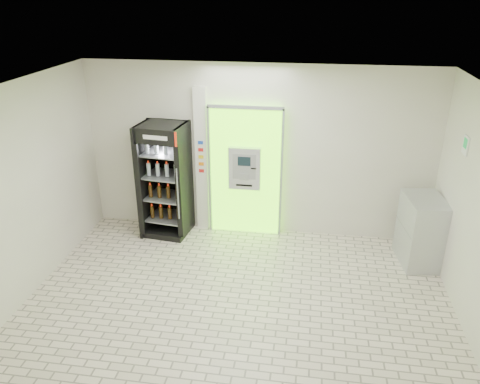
# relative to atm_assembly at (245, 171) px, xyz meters

# --- Properties ---
(ground) EXTENTS (6.00, 6.00, 0.00)m
(ground) POSITION_rel_atm_assembly_xyz_m (0.20, -2.41, -1.17)
(ground) COLOR beige
(ground) RESTS_ON ground
(room_shell) EXTENTS (6.00, 6.00, 6.00)m
(room_shell) POSITION_rel_atm_assembly_xyz_m (0.20, -2.41, 0.67)
(room_shell) COLOR silver
(room_shell) RESTS_ON ground
(atm_assembly) EXTENTS (1.30, 0.24, 2.33)m
(atm_assembly) POSITION_rel_atm_assembly_xyz_m (0.00, 0.00, 0.00)
(atm_assembly) COLOR #6FFE12
(atm_assembly) RESTS_ON ground
(pillar) EXTENTS (0.22, 0.11, 2.60)m
(pillar) POSITION_rel_atm_assembly_xyz_m (-0.78, 0.04, 0.13)
(pillar) COLOR silver
(pillar) RESTS_ON ground
(beverage_cooler) EXTENTS (0.84, 0.78, 2.02)m
(beverage_cooler) POSITION_rel_atm_assembly_xyz_m (-1.38, -0.25, -0.20)
(beverage_cooler) COLOR black
(beverage_cooler) RESTS_ON ground
(steel_cabinet) EXTENTS (0.66, 0.90, 1.12)m
(steel_cabinet) POSITION_rel_atm_assembly_xyz_m (2.91, -0.63, -0.61)
(steel_cabinet) COLOR #B5B9BE
(steel_cabinet) RESTS_ON ground
(exit_sign) EXTENTS (0.02, 0.22, 0.26)m
(exit_sign) POSITION_rel_atm_assembly_xyz_m (3.19, -1.01, 0.95)
(exit_sign) COLOR white
(exit_sign) RESTS_ON room_shell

